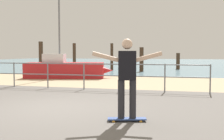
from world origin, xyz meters
name	(u,v)px	position (x,y,z in m)	size (l,w,h in m)	color
ground_plane	(33,117)	(0.00, -1.00, 0.00)	(24.00, 10.00, 0.04)	#605B56
beach_strip	(116,81)	(0.00, 7.00, 0.00)	(24.00, 6.00, 0.04)	tan
sea_surface	(160,63)	(0.00, 35.00, 0.00)	(72.00, 50.00, 0.04)	slate
railing_fence	(65,72)	(-1.26, 3.60, 0.70)	(10.94, 0.05, 1.05)	slate
sailboat	(68,69)	(-3.10, 7.99, 0.53)	(5.07, 2.42, 5.65)	#B21E23
skateboard	(127,119)	(2.12, -0.87, 0.07)	(0.82, 0.40, 0.08)	#334C8C
skateboarder	(127,74)	(2.12, -0.87, 1.02)	(1.42, 0.47, 1.65)	#26262B
groyne_post_0	(41,56)	(-7.84, 13.47, 1.18)	(0.34, 0.34, 2.37)	#422D1E
groyne_post_1	(74,57)	(-5.16, 14.00, 1.11)	(0.26, 0.26, 2.23)	#422D1E
groyne_post_2	(112,57)	(-2.48, 15.66, 1.13)	(0.24, 0.24, 2.26)	#422D1E
groyne_post_3	(142,60)	(0.21, 14.42, 0.94)	(0.31, 0.31, 1.89)	#422D1E
groyne_post_4	(178,61)	(2.89, 18.18, 0.72)	(0.32, 0.32, 1.45)	#422D1E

